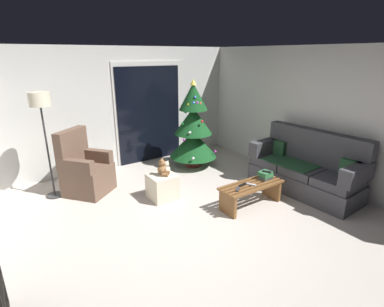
{
  "coord_description": "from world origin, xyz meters",
  "views": [
    {
      "loc": [
        -2.11,
        -2.98,
        2.35
      ],
      "look_at": [
        0.4,
        0.7,
        0.85
      ],
      "focal_mm": 27.83,
      "sensor_mm": 36.0,
      "label": 1
    }
  ],
  "objects": [
    {
      "name": "christmas_tree",
      "position": [
        1.38,
        2.09,
        0.83
      ],
      "size": [
        1.01,
        1.01,
        1.87
      ],
      "color": "#4C1E19",
      "rests_on": "ground"
    },
    {
      "name": "remote_black",
      "position": [
        0.96,
        0.1,
        0.39
      ],
      "size": [
        0.16,
        0.07,
        0.02
      ],
      "primitive_type": "cube",
      "rotation": [
        0.0,
        0.0,
        4.86
      ],
      "color": "black",
      "rests_on": "coffee_table"
    },
    {
      "name": "book_stack",
      "position": [
        1.45,
        0.08,
        0.45
      ],
      "size": [
        0.24,
        0.19,
        0.13
      ],
      "color": "#4C4C51",
      "rests_on": "coffee_table"
    },
    {
      "name": "remote_graphite",
      "position": [
        0.78,
        0.02,
        0.39
      ],
      "size": [
        0.15,
        0.13,
        0.02
      ],
      "primitive_type": "cube",
      "rotation": [
        0.0,
        0.0,
        2.23
      ],
      "color": "#333338",
      "rests_on": "coffee_table"
    },
    {
      "name": "teddy_bear_chestnut",
      "position": [
        0.07,
        1.09,
        0.54
      ],
      "size": [
        0.21,
        0.21,
        0.29
      ],
      "color": "brown",
      "rests_on": "ottoman"
    },
    {
      "name": "floor_lamp",
      "position": [
        -1.45,
        2.22,
        1.51
      ],
      "size": [
        0.32,
        0.32,
        1.78
      ],
      "color": "#2D2D30",
      "rests_on": "ground"
    },
    {
      "name": "cell_phone",
      "position": [
        1.45,
        0.06,
        0.51
      ],
      "size": [
        0.13,
        0.16,
        0.01
      ],
      "primitive_type": "cube",
      "rotation": [
        0.0,
        0.0,
        0.52
      ],
      "color": "black",
      "rests_on": "book_stack"
    },
    {
      "name": "wall_right",
      "position": [
        2.86,
        0.0,
        1.25
      ],
      "size": [
        0.12,
        6.0,
        2.5
      ],
      "primitive_type": "cube",
      "color": "silver",
      "rests_on": "ground"
    },
    {
      "name": "armchair",
      "position": [
        -0.93,
        2.06,
        0.4
      ],
      "size": [
        0.96,
        0.96,
        1.13
      ],
      "color": "brown",
      "rests_on": "ground"
    },
    {
      "name": "teddy_bear_cream_by_tree",
      "position": [
        0.64,
        2.0,
        0.12
      ],
      "size": [
        0.2,
        0.2,
        0.29
      ],
      "color": "beige",
      "rests_on": "ground"
    },
    {
      "name": "ground_plane",
      "position": [
        0.0,
        0.0,
        0.0
      ],
      "size": [
        7.0,
        7.0,
        0.0
      ],
      "primitive_type": "plane",
      "color": "#BCB2A8"
    },
    {
      "name": "patio_door_frame",
      "position": [
        0.8,
        2.99,
        1.1
      ],
      "size": [
        1.6,
        0.02,
        2.2
      ],
      "primitive_type": "cube",
      "color": "silver",
      "rests_on": "ground"
    },
    {
      "name": "coffee_table",
      "position": [
        1.11,
        0.06,
        0.26
      ],
      "size": [
        1.1,
        0.4,
        0.38
      ],
      "color": "brown",
      "rests_on": "ground"
    },
    {
      "name": "wall_back",
      "position": [
        0.0,
        3.06,
        1.25
      ],
      "size": [
        5.72,
        0.12,
        2.5
      ],
      "primitive_type": "cube",
      "color": "silver",
      "rests_on": "ground"
    },
    {
      "name": "remote_silver",
      "position": [
        1.07,
        0.03,
        0.39
      ],
      "size": [
        0.11,
        0.16,
        0.02
      ],
      "primitive_type": "cube",
      "rotation": [
        0.0,
        0.0,
        0.48
      ],
      "color": "#ADADB2",
      "rests_on": "coffee_table"
    },
    {
      "name": "ottoman",
      "position": [
        0.07,
        1.1,
        0.21
      ],
      "size": [
        0.44,
        0.44,
        0.42
      ],
      "primitive_type": "cube",
      "color": "beige",
      "rests_on": "ground"
    },
    {
      "name": "patio_door_glass",
      "position": [
        0.8,
        2.97,
        1.05
      ],
      "size": [
        1.5,
        0.02,
        2.1
      ],
      "primitive_type": "cube",
      "color": "black",
      "rests_on": "ground"
    },
    {
      "name": "couch",
      "position": [
        2.32,
        -0.08,
        0.4
      ],
      "size": [
        0.88,
        1.98,
        1.08
      ],
      "color": "#3D3D42",
      "rests_on": "ground"
    }
  ]
}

